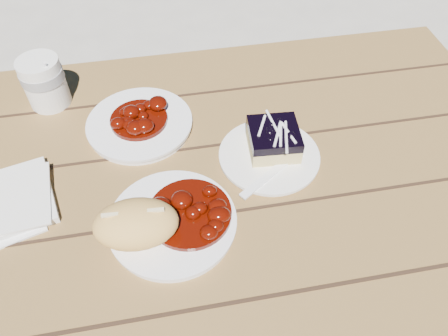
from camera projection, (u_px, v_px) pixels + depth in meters
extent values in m
cube|color=brown|center=(5.00, 216.00, 0.77)|extent=(2.00, 0.80, 0.05)
cube|color=brown|center=(358.00, 158.00, 1.36)|extent=(0.07, 0.07, 0.70)
cube|color=brown|center=(67.00, 101.00, 1.40)|extent=(1.80, 0.25, 0.04)
cube|color=brown|center=(297.00, 122.00, 1.67)|extent=(0.06, 0.06, 0.42)
cylinder|color=white|center=(173.00, 223.00, 0.72)|extent=(0.21, 0.21, 0.02)
ellipsoid|color=#E4AF57|center=(136.00, 224.00, 0.67)|extent=(0.14, 0.10, 0.07)
cylinder|color=white|center=(269.00, 156.00, 0.83)|extent=(0.18, 0.18, 0.01)
cube|color=#D1BD72|center=(273.00, 143.00, 0.82)|extent=(0.10, 0.10, 0.03)
cube|color=black|center=(274.00, 134.00, 0.80)|extent=(0.10, 0.10, 0.02)
cylinder|color=white|center=(44.00, 82.00, 0.89)|extent=(0.08, 0.08, 0.11)
cube|color=white|center=(7.00, 202.00, 0.75)|extent=(0.18, 0.18, 0.01)
cylinder|color=white|center=(140.00, 125.00, 0.88)|extent=(0.21, 0.21, 0.02)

